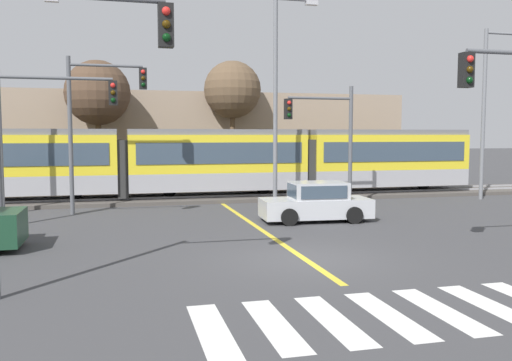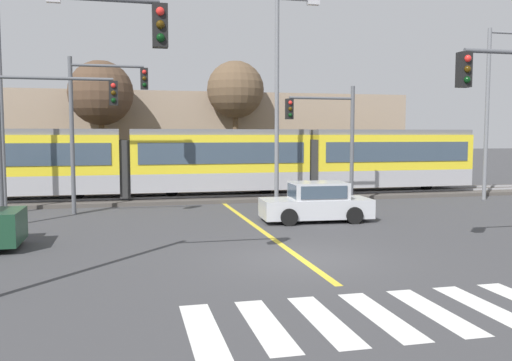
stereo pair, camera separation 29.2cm
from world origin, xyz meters
name	(u,v)px [view 1 (the left image)]	position (x,y,z in m)	size (l,w,h in m)	color
ground_plane	(305,259)	(0.00, 0.00, 0.00)	(200.00, 200.00, 0.00)	#3D3D3F
track_bed	(215,197)	(0.00, 14.03, 0.09)	(120.00, 4.00, 0.18)	#4C4742
rail_near	(218,196)	(0.00, 13.31, 0.23)	(120.00, 0.08, 0.10)	#939399
rail_far	(213,193)	(0.00, 14.75, 0.23)	(120.00, 0.08, 0.10)	#939399
light_rail_tram	(217,160)	(0.10, 14.03, 2.05)	(28.00, 2.64, 3.43)	#9E9EA3
crosswalk_stripe_0	(212,330)	(-3.30, -4.65, 0.00)	(0.56, 2.80, 0.01)	silver
crosswalk_stripe_1	(274,325)	(-2.20, -4.65, 0.00)	(0.56, 2.80, 0.01)	silver
crosswalk_stripe_2	(333,320)	(-1.10, -4.66, 0.00)	(0.56, 2.80, 0.01)	silver
crosswalk_stripe_3	(388,315)	(0.00, -4.66, 0.00)	(0.56, 2.80, 0.01)	silver
crosswalk_stripe_4	(441,310)	(1.10, -4.67, 0.00)	(0.56, 2.80, 0.01)	silver
crosswalk_stripe_5	(490,306)	(2.20, -4.67, 0.00)	(0.56, 2.80, 0.01)	silver
lane_centre_line	(261,229)	(0.00, 4.69, 0.00)	(0.20, 14.70, 0.01)	gold
sedan_crossing	(316,203)	(2.54, 5.99, 0.70)	(4.29, 2.09, 1.52)	#B7BABF
traffic_light_far_right	(328,129)	(4.37, 9.44, 3.58)	(3.25, 0.38, 5.53)	#515459
traffic_light_mid_left	(42,120)	(-7.49, 7.33, 3.87)	(4.25, 0.38, 5.75)	#515459
traffic_light_far_left	(95,111)	(-5.74, 10.18, 4.31)	(3.25, 0.38, 6.56)	#515459
traffic_light_near_left	(52,87)	(-6.08, -1.84, 4.30)	(3.75, 0.38, 6.47)	#515459
street_lamp_west	(4,88)	(-9.33, 10.69, 5.24)	(2.56, 0.28, 9.21)	slate
street_lamp_centre	(279,89)	(2.41, 10.64, 5.44)	(2.11, 0.28, 9.71)	slate
street_lamp_east	(488,103)	(13.56, 10.60, 4.96)	(2.52, 0.28, 8.67)	slate
bare_tree_west	(98,93)	(-5.92, 18.18, 5.63)	(3.63, 3.63, 7.48)	brown
bare_tree_east	(232,90)	(1.94, 19.00, 6.02)	(3.47, 3.47, 7.80)	brown
building_backdrop_far	(197,140)	(0.29, 22.84, 3.00)	(27.07, 6.00, 6.00)	gray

